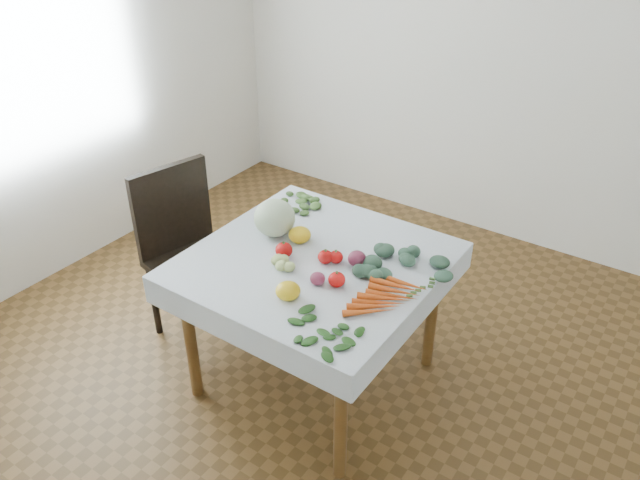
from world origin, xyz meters
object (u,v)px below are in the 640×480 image
object	(u,v)px
heirloom_back	(300,235)
carrot_bunch	(387,297)
chair	(186,244)
table	(315,277)
cabbage	(275,218)

from	to	relation	value
heirloom_back	carrot_bunch	size ratio (longest dim) A/B	0.30
carrot_bunch	chair	bearing A→B (deg)	178.26
table	cabbage	xyz separation A→B (m)	(-0.30, 0.08, 0.20)
chair	cabbage	bearing A→B (deg)	13.30
table	carrot_bunch	world-z (taller)	carrot_bunch
heirloom_back	cabbage	bearing A→B (deg)	-175.81
chair	heirloom_back	xyz separation A→B (m)	(0.67, 0.14, 0.22)
cabbage	carrot_bunch	xyz separation A→B (m)	(0.74, -0.16, -0.08)
carrot_bunch	cabbage	bearing A→B (deg)	167.50
heirloom_back	carrot_bunch	xyz separation A→B (m)	(0.59, -0.17, -0.02)
table	carrot_bunch	distance (m)	0.46
table	chair	bearing A→B (deg)	-176.66
cabbage	table	bearing A→B (deg)	-14.53
cabbage	heirloom_back	distance (m)	0.16
table	cabbage	world-z (taller)	cabbage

